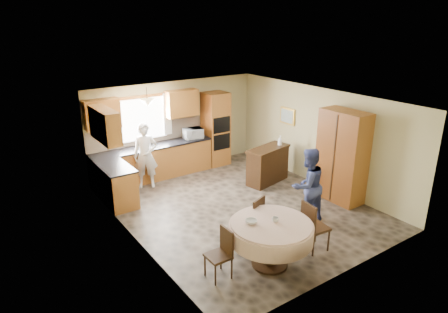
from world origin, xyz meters
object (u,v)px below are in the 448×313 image
person_sink (146,156)px  person_dining (308,186)px  oven_tower (216,129)px  cupboard (342,156)px  sideboard (268,166)px  chair_left (222,251)px  chair_right (312,224)px  chair_back (254,218)px  dining_table (271,232)px

person_sink → person_dining: (2.03, -3.60, -0.02)m
oven_tower → cupboard: (1.07, -3.68, 0.02)m
sideboard → person_sink: 3.15m
chair_left → person_dining: (2.56, 0.57, 0.33)m
chair_left → chair_right: size_ratio=0.89×
chair_back → chair_right: chair_right is taller
chair_right → person_sink: bearing=22.5°
sideboard → cupboard: cupboard is taller
dining_table → sideboard: bearing=50.2°
oven_tower → cupboard: 3.83m
sideboard → oven_tower: bearing=87.9°
oven_tower → cupboard: cupboard is taller
oven_tower → dining_table: bearing=-113.1°
chair_back → person_dining: person_dining is taller
cupboard → dining_table: cupboard is taller
sideboard → chair_back: size_ratio=1.31×
oven_tower → person_dining: oven_tower is taller
oven_tower → person_sink: bearing=-170.6°
oven_tower → chair_right: size_ratio=2.17×
person_dining → person_sink: bearing=-58.5°
oven_tower → chair_back: 4.46m
dining_table → person_sink: size_ratio=0.87×
person_sink → chair_left: bearing=-72.7°
chair_left → chair_right: chair_right is taller
sideboard → chair_back: chair_back is taller
sideboard → person_sink: bearing=138.4°
cupboard → sideboard: bearing=112.6°
dining_table → chair_right: chair_right is taller
chair_left → sideboard: bearing=129.5°
person_sink → cupboard: bearing=-19.0°
oven_tower → chair_back: oven_tower is taller
person_sink → person_dining: bearing=-35.9°
chair_back → person_dining: (1.47, 0.04, 0.28)m
person_dining → chair_back: bearing=3.9°
dining_table → chair_back: 0.79m
person_dining → chair_left: bearing=14.7°
cupboard → dining_table: (-3.11, -1.11, -0.43)m
dining_table → person_dining: size_ratio=0.89×
chair_left → person_sink: bearing=173.2°
chair_left → dining_table: bearing=76.2°
oven_tower → chair_back: bearing=-114.2°
cupboard → chair_left: size_ratio=2.47×
chair_back → person_sink: size_ratio=0.57×
sideboard → person_sink: person_sink is taller
person_dining → chair_right: bearing=51.6°
person_sink → chair_right: bearing=-49.4°
cupboard → person_sink: bearing=136.4°
dining_table → chair_right: bearing=-4.8°
dining_table → person_sink: bearing=94.4°
sideboard → chair_back: (-2.16, -2.11, 0.08)m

